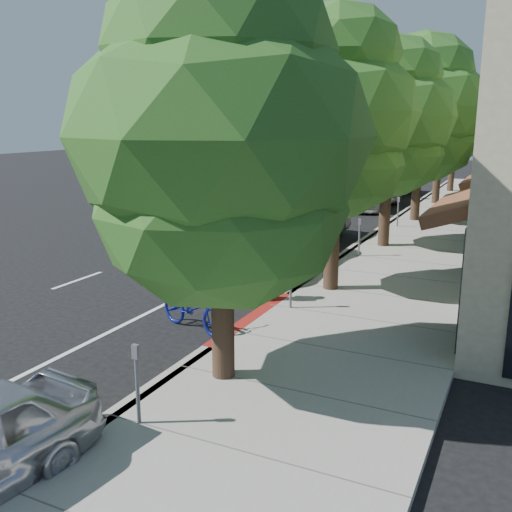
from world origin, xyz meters
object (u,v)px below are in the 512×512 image
Objects in this scene: street_tree_3 at (422,110)px; pedestrian at (478,221)px; bicycle at (194,307)px; street_tree_5 at (456,118)px; cyclist at (247,271)px; street_tree_0 at (220,142)px; street_tree_4 at (442,115)px; silver_suv at (267,244)px; street_tree_2 at (390,119)px; white_pickup at (370,191)px; dark_sedan at (303,221)px; street_tree_1 at (336,117)px; dark_suv_far at (392,181)px.

street_tree_3 is 7.13m from pedestrian.
street_tree_3 is 4.02× the size of bicycle.
bicycle is at bearing -93.81° from street_tree_5.
pedestrian is at bearing -58.86° from street_tree_3.
cyclist is 2.17m from bicycle.
street_tree_4 reaches higher than street_tree_0.
silver_suv reaches higher than bicycle.
street_tree_4 is 17.18m from silver_suv.
street_tree_0 is 24.01m from street_tree_4.
street_tree_2 is 18.00m from street_tree_5.
street_tree_4 is at bearing 82.25° from silver_suv.
street_tree_4 reaches higher than bicycle.
cyclist is at bearing -83.70° from white_pickup.
dark_sedan is at bearing -19.92° from pedestrian.
street_tree_4 is at bearing 82.81° from dark_sedan.
street_tree_2 is 10.97m from white_pickup.
street_tree_4 is 20.31m from cyclist.
street_tree_1 reaches higher than silver_suv.
dark_suv_far reaches higher than white_pickup.
dark_suv_far is at bearing 22.77° from cyclist.
street_tree_5 is at bearing 90.00° from street_tree_4.
silver_suv is 0.97× the size of white_pickup.
street_tree_5 reaches higher than white_pickup.
cyclist is 7.86m from dark_sedan.
street_tree_3 is at bearing -88.01° from pedestrian.
cyclist reaches higher than dark_sedan.
pedestrian is at bearing 76.46° from street_tree_0.
street_tree_1 is 6.03m from bicycle.
cyclist is at bearing -101.51° from street_tree_2.
silver_suv is at bearing 25.64° from bicycle.
street_tree_1 is at bearing -90.00° from street_tree_5.
bicycle is (-1.86, -9.99, -4.06)m from street_tree_2.
street_tree_0 is 18.01m from street_tree_3.
street_tree_4 is 3.90× the size of pedestrian.
pedestrian is at bearing -60.78° from dark_suv_far.
street_tree_0 reaches higher than bicycle.
street_tree_1 is 1.43× the size of dark_suv_far.
street_tree_0 is 8.65m from silver_suv.
bicycle is 1.05× the size of pedestrian.
street_tree_2 is 12.00m from street_tree_4.
dark_suv_far is (-0.50, 19.76, 0.07)m from silver_suv.
street_tree_0 is 1.17× the size of white_pickup.
white_pickup is at bearing -84.09° from dark_suv_far.
street_tree_1 is at bearing -90.00° from street_tree_4.
silver_suv is at bearing -96.58° from street_tree_5.
dark_sedan is 6.25m from pedestrian.
street_tree_0 is 0.96× the size of street_tree_2.
bicycle is 11.95m from pedestrian.
street_tree_5 is at bearing -108.90° from pedestrian.
street_tree_5 is 22.98m from silver_suv.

